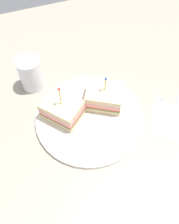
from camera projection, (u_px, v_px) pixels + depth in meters
The scene contains 7 objects.
ground_plane at pixel (90, 120), 66.58cm from camera, with size 113.74×113.74×2.00cm, color #9E9384.
plate at pixel (90, 117), 65.27cm from camera, with size 29.09×29.09×1.16cm, color silver.
sandwich_half_front at pixel (104, 96), 65.28cm from camera, with size 12.01×12.46×9.89cm.
sandwich_half_back at pixel (62, 109), 62.80cm from camera, with size 12.19×11.89×11.28cm.
drink_glass at pixel (31, 75), 68.86cm from camera, with size 6.50×6.50×9.93cm.
napkin at pixel (172, 121), 65.14cm from camera, with size 11.84×10.65×0.15cm, color beige.
fork at pixel (162, 109), 67.42cm from camera, with size 11.91×5.91×0.35cm.
Camera 1 is at (-33.39, 12.44, 55.29)cm, focal length 38.61 mm.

